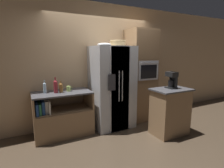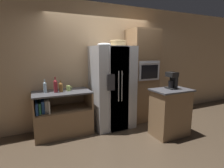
% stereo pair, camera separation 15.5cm
% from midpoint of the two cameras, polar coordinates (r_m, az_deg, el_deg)
% --- Properties ---
extents(ground_plane, '(20.00, 20.00, 0.00)m').
position_cam_midpoint_polar(ground_plane, '(4.14, 0.33, -13.78)').
color(ground_plane, '#4C3D2D').
extents(wall_back, '(12.00, 0.06, 2.80)m').
position_cam_midpoint_polar(wall_back, '(4.22, -2.36, 6.35)').
color(wall_back, tan).
rests_on(wall_back, ground_plane).
extents(counter_left, '(1.15, 0.64, 0.90)m').
position_cam_midpoint_polar(counter_left, '(3.84, -14.78, -10.73)').
color(counter_left, '#93704C').
rests_on(counter_left, ground_plane).
extents(refrigerator, '(0.89, 0.79, 1.83)m').
position_cam_midpoint_polar(refrigerator, '(3.95, 1.20, -1.05)').
color(refrigerator, silver).
rests_on(refrigerator, ground_plane).
extents(wall_oven, '(0.69, 0.65, 2.23)m').
position_cam_midpoint_polar(wall_oven, '(4.42, 10.62, 2.71)').
color(wall_oven, '#93704C').
rests_on(wall_oven, ground_plane).
extents(island_counter, '(0.78, 0.52, 0.96)m').
position_cam_midpoint_polar(island_counter, '(3.82, 19.56, -8.70)').
color(island_counter, '#93704C').
rests_on(island_counter, ground_plane).
extents(wicker_basket, '(0.35, 0.35, 0.12)m').
position_cam_midpoint_polar(wicker_basket, '(3.92, 3.23, 13.23)').
color(wicker_basket, tan).
rests_on(wicker_basket, refrigerator).
extents(fruit_bowl, '(0.29, 0.29, 0.06)m').
position_cam_midpoint_polar(fruit_bowl, '(3.75, -1.34, 12.83)').
color(fruit_bowl, white).
rests_on(fruit_bowl, refrigerator).
extents(bottle_tall, '(0.08, 0.08, 0.31)m').
position_cam_midpoint_polar(bottle_tall, '(3.63, -16.80, -0.53)').
color(bottle_tall, maroon).
rests_on(bottle_tall, counter_left).
extents(bottle_short, '(0.07, 0.07, 0.23)m').
position_cam_midpoint_polar(bottle_short, '(3.64, -15.20, -0.91)').
color(bottle_short, brown).
rests_on(bottle_short, counter_left).
extents(bottle_wide, '(0.06, 0.06, 0.26)m').
position_cam_midpoint_polar(bottle_wide, '(3.69, -19.93, -0.88)').
color(bottle_wide, silver).
rests_on(bottle_wide, counter_left).
extents(mug, '(0.11, 0.08, 0.11)m').
position_cam_midpoint_polar(mug, '(3.71, -12.85, -1.39)').
color(mug, '#B2D166').
rests_on(mug, counter_left).
extents(coffee_maker, '(0.17, 0.20, 0.34)m').
position_cam_midpoint_polar(coffee_maker, '(3.74, 20.26, 1.37)').
color(coffee_maker, black).
rests_on(coffee_maker, island_counter).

